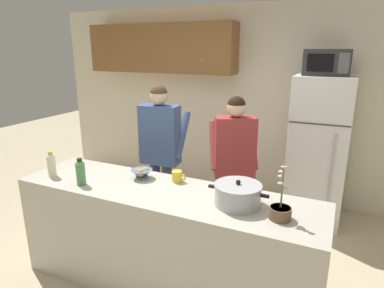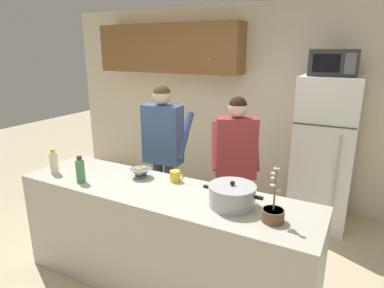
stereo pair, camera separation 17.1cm
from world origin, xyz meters
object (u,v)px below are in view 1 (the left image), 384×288
refrigerator (318,151)px  coffee_mug (177,176)px  bread_bowl (142,173)px  cooking_pot (238,194)px  potted_orchid (280,210)px  bottle_mid_counter (51,164)px  person_by_sink (234,155)px  microwave (327,62)px  bottle_near_edge (81,172)px  person_near_pot (161,142)px

refrigerator → coffee_mug: size_ratio=13.35×
bread_bowl → refrigerator: bearing=51.8°
cooking_pot → potted_orchid: (0.33, -0.08, -0.02)m
coffee_mug → bottle_mid_counter: (-1.08, -0.36, 0.07)m
refrigerator → person_by_sink: (-0.73, -0.93, 0.11)m
refrigerator → bottle_mid_counter: size_ratio=7.49×
potted_orchid → microwave: bearing=87.4°
cooking_pot → coffee_mug: cooking_pot is taller
microwave → potted_orchid: size_ratio=1.23×
bottle_near_edge → person_near_pot: bearing=80.7°
cooking_pot → bread_bowl: (-0.93, 0.14, -0.03)m
cooking_pot → bottle_near_edge: 1.33m
bottle_near_edge → person_by_sink: bearing=48.2°
cooking_pot → bread_bowl: cooking_pot is taller
bottle_near_edge → microwave: bearing=49.4°
person_near_pot → microwave: bearing=32.1°
person_by_sink → bottle_mid_counter: 1.74m
bread_bowl → bottle_mid_counter: bearing=-158.9°
person_by_sink → cooking_pot: (0.32, -0.91, 0.01)m
refrigerator → cooking_pot: (-0.41, -1.84, 0.13)m
refrigerator → bottle_mid_counter: refrigerator is taller
person_by_sink → cooking_pot: person_by_sink is taller
cooking_pot → coffee_mug: size_ratio=3.51×
coffee_mug → potted_orchid: (0.93, -0.29, 0.02)m
coffee_mug → cooking_pot: bearing=-18.7°
bread_bowl → coffee_mug: bearing=12.2°
coffee_mug → bread_bowl: bearing=-167.8°
person_by_sink → bottle_near_edge: (-0.99, -1.11, 0.05)m
refrigerator → potted_orchid: size_ratio=4.48×
bottle_mid_counter → person_by_sink: bearing=38.1°
coffee_mug → potted_orchid: bearing=-17.2°
microwave → person_by_sink: bearing=-129.0°
microwave → bottle_mid_counter: size_ratio=2.06×
cooking_pot → bottle_near_edge: (-1.31, -0.20, 0.03)m
person_near_pot → person_by_sink: person_near_pot is taller
microwave → potted_orchid: microwave is taller
bread_bowl → microwave: bearing=51.5°
person_by_sink → bottle_mid_counter: person_by_sink is taller
cooking_pot → bread_bowl: 0.94m
person_by_sink → bottle_near_edge: size_ratio=6.79×
cooking_pot → potted_orchid: potted_orchid is taller
person_near_pot → bread_bowl: bearing=-73.0°
coffee_mug → bottle_mid_counter: 1.14m
coffee_mug → bottle_mid_counter: bearing=-161.4°
person_near_pot → coffee_mug: 0.84m
coffee_mug → bottle_mid_counter: bottle_mid_counter is taller
refrigerator → potted_orchid: 1.93m
person_near_pot → potted_orchid: person_near_pot is taller
bottle_near_edge → bottle_mid_counter: (-0.38, 0.04, -0.00)m
person_by_sink → potted_orchid: bearing=-57.1°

